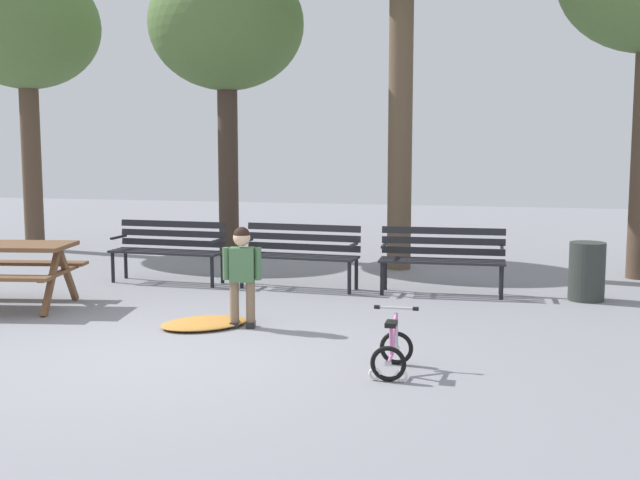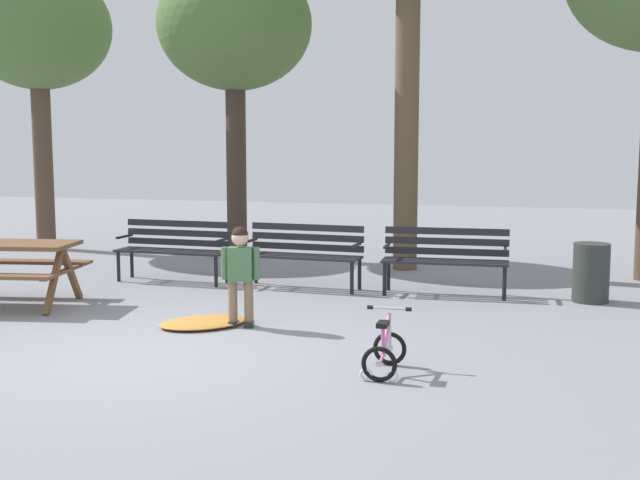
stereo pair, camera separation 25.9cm
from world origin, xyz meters
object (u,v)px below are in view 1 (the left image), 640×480
object	(u,v)px
park_bench_far_left	(169,246)
park_bench_left	(300,250)
park_bench_right	(442,255)
kids_bicycle	(392,350)
child_standing	(242,268)
trash_bin	(587,271)

from	to	relation	value
park_bench_far_left	park_bench_left	bearing A→B (deg)	-0.47
park_bench_right	kids_bicycle	xyz separation A→B (m)	(-0.11, -3.72, -0.31)
child_standing	park_bench_right	bearing A→B (deg)	51.71
park_bench_left	child_standing	size ratio (longest dim) A/B	1.51
park_bench_left	kids_bicycle	distance (m)	4.11
park_bench_right	child_standing	distance (m)	3.07
park_bench_right	trash_bin	xyz separation A→B (m)	(1.79, -0.03, -0.15)
park_bench_far_left	park_bench_right	distance (m)	3.79
child_standing	trash_bin	world-z (taller)	child_standing
park_bench_right	park_bench_left	bearing A→B (deg)	-179.14
park_bench_right	child_standing	size ratio (longest dim) A/B	1.50
kids_bicycle	trash_bin	world-z (taller)	trash_bin
park_bench_right	kids_bicycle	bearing A→B (deg)	-91.69
park_bench_right	trash_bin	bearing A→B (deg)	-0.84
park_bench_far_left	park_bench_right	size ratio (longest dim) A/B	1.00
child_standing	park_bench_far_left	bearing A→B (deg)	128.29
child_standing	kids_bicycle	bearing A→B (deg)	-36.12
park_bench_left	child_standing	bearing A→B (deg)	-90.27
park_bench_far_left	child_standing	world-z (taller)	child_standing
park_bench_far_left	child_standing	distance (m)	3.05
park_bench_right	child_standing	bearing A→B (deg)	-128.29
park_bench_right	kids_bicycle	distance (m)	3.73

